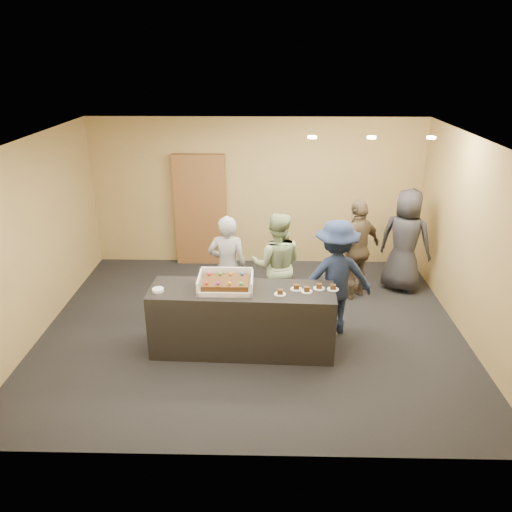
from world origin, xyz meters
name	(u,v)px	position (x,y,z in m)	size (l,w,h in m)	color
room	(252,241)	(0.00, 0.00, 1.35)	(6.04, 6.00, 2.70)	black
serving_counter	(242,320)	(-0.12, -0.57, 0.45)	(2.40, 0.70, 0.90)	black
storage_cabinet	(200,210)	(-1.03, 2.41, 1.03)	(0.94, 0.15, 2.07)	brown
cake_box	(226,285)	(-0.33, -0.55, 0.95)	(0.70, 0.48, 0.21)	white
sheet_cake	(226,282)	(-0.33, -0.57, 1.00)	(0.60, 0.41, 0.12)	#3C230D
plate_stack	(158,290)	(-1.19, -0.65, 0.92)	(0.15, 0.15, 0.04)	white
slice_a	(280,293)	(0.37, -0.70, 0.92)	(0.15, 0.15, 0.07)	white
slice_b	(296,288)	(0.58, -0.55, 0.92)	(0.15, 0.15, 0.07)	white
slice_c	(307,290)	(0.72, -0.62, 0.92)	(0.15, 0.15, 0.07)	white
slice_d	(319,287)	(0.88, -0.53, 0.92)	(0.15, 0.15, 0.07)	white
slice_e	(333,288)	(1.06, -0.55, 0.92)	(0.15, 0.15, 0.07)	white
person_server_grey	(228,267)	(-0.38, 0.39, 0.79)	(0.58, 0.38, 1.58)	#9C9BA1
person_sage_man	(277,265)	(0.35, 0.44, 0.81)	(0.78, 0.61, 1.61)	#90A478
person_navy_man	(335,277)	(1.16, -0.03, 0.83)	(1.08, 0.62, 1.66)	#192443
person_brown_extra	(357,249)	(1.65, 1.07, 0.82)	(0.96, 0.40, 1.63)	brown
person_dark_suit	(405,241)	(2.47, 1.36, 0.87)	(0.85, 0.55, 1.73)	#28282D
ceiling_spotlights	(372,137)	(1.60, 0.50, 2.67)	(1.72, 0.12, 0.03)	#FFEAC6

